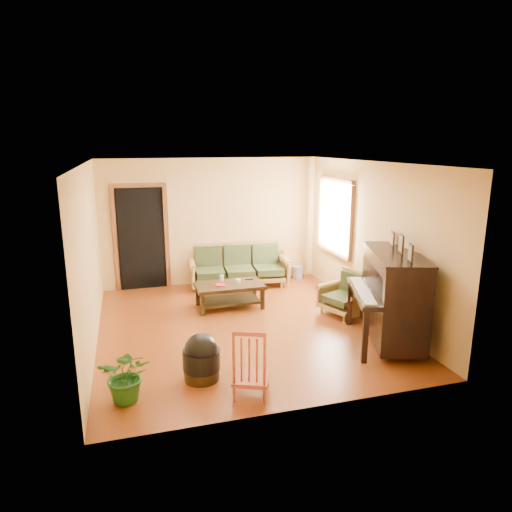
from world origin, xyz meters
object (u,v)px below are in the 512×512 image
object	(u,v)px
piano	(393,299)
footstool	(202,363)
red_chair	(251,361)
ceramic_crock	(298,272)
sofa	(239,266)
coffee_table	(230,296)
armchair	(344,294)
potted_plant	(127,375)

from	to	relation	value
piano	footstool	bearing A→B (deg)	-155.26
red_chair	ceramic_crock	bearing A→B (deg)	84.83
red_chair	sofa	bearing A→B (deg)	100.34
coffee_table	armchair	world-z (taller)	armchair
sofa	potted_plant	bearing A→B (deg)	-115.58
coffee_table	footstool	distance (m)	2.59
footstool	red_chair	bearing A→B (deg)	-46.78
coffee_table	potted_plant	size ratio (longest dim) A/B	1.86
sofa	armchair	distance (m)	2.48
red_chair	potted_plant	bearing A→B (deg)	-168.46
footstool	ceramic_crock	xyz separation A→B (m)	(2.75, 3.79, -0.09)
piano	coffee_table	bearing A→B (deg)	151.47
sofa	footstool	world-z (taller)	sofa
footstool	ceramic_crock	distance (m)	4.68
sofa	footstool	size ratio (longest dim) A/B	4.28
sofa	coffee_table	bearing A→B (deg)	-106.83
armchair	red_chair	xyz separation A→B (m)	(-2.22, -2.06, 0.06)
piano	ceramic_crock	world-z (taller)	piano
coffee_table	armchair	bearing A→B (deg)	-26.45
coffee_table	armchair	xyz separation A→B (m)	(1.80, -0.90, 0.16)
red_chair	ceramic_crock	world-z (taller)	red_chair
red_chair	potted_plant	world-z (taller)	red_chair
footstool	red_chair	world-z (taller)	red_chair
coffee_table	armchair	distance (m)	2.02
red_chair	coffee_table	bearing A→B (deg)	104.45
footstool	coffee_table	bearing A→B (deg)	69.47
footstool	red_chair	size ratio (longest dim) A/B	0.54
armchair	footstool	distance (m)	3.12
coffee_table	potted_plant	xyz separation A→B (m)	(-1.80, -2.69, 0.11)
sofa	potted_plant	xyz separation A→B (m)	(-2.28, -3.88, -0.11)
armchair	red_chair	size ratio (longest dim) A/B	0.87
red_chair	footstool	bearing A→B (deg)	155.61
ceramic_crock	coffee_table	bearing A→B (deg)	-143.55
piano	ceramic_crock	bearing A→B (deg)	110.69
footstool	potted_plant	world-z (taller)	potted_plant
piano	red_chair	xyz separation A→B (m)	(-2.38, -0.84, -0.25)
sofa	footstool	xyz separation A→B (m)	(-1.38, -3.62, -0.21)
red_chair	armchair	bearing A→B (deg)	65.27
armchair	ceramic_crock	size ratio (longest dim) A/B	2.75
sofa	armchair	xyz separation A→B (m)	(1.33, -2.09, -0.05)
armchair	ceramic_crock	bearing A→B (deg)	67.52
piano	potted_plant	distance (m)	3.83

